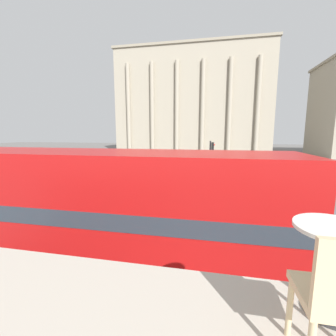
{
  "coord_description": "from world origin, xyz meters",
  "views": [
    {
      "loc": [
        0.24,
        -2.18,
        4.59
      ],
      "look_at": [
        -3.32,
        15.47,
        1.8
      ],
      "focal_mm": 24.0,
      "sensor_mm": 36.0,
      "label": 1
    }
  ],
  "objects_px": {
    "cafe_dining_table": "(334,251)",
    "car_silver": "(162,162)",
    "traffic_light_near": "(184,175)",
    "car_navy": "(271,182)",
    "pedestrian_red": "(233,185)",
    "plaza_building_left": "(192,102)",
    "pedestrian_white": "(274,172)",
    "traffic_light_mid": "(211,159)",
    "pedestrian_black": "(264,169)",
    "double_decker_bus": "(101,210)"
  },
  "relations": [
    {
      "from": "cafe_dining_table",
      "to": "car_silver",
      "type": "height_order",
      "value": "cafe_dining_table"
    },
    {
      "from": "traffic_light_near",
      "to": "car_navy",
      "type": "distance_m",
      "value": 9.56
    },
    {
      "from": "car_navy",
      "to": "pedestrian_red",
      "type": "height_order",
      "value": "pedestrian_red"
    },
    {
      "from": "plaza_building_left",
      "to": "traffic_light_near",
      "type": "height_order",
      "value": "plaza_building_left"
    },
    {
      "from": "car_navy",
      "to": "pedestrian_red",
      "type": "bearing_deg",
      "value": -179.73
    },
    {
      "from": "plaza_building_left",
      "to": "pedestrian_red",
      "type": "bearing_deg",
      "value": -80.3
    },
    {
      "from": "pedestrian_white",
      "to": "car_navy",
      "type": "bearing_deg",
      "value": 47.43
    },
    {
      "from": "car_silver",
      "to": "car_navy",
      "type": "height_order",
      "value": "same"
    },
    {
      "from": "car_silver",
      "to": "pedestrian_red",
      "type": "bearing_deg",
      "value": 166.18
    },
    {
      "from": "traffic_light_near",
      "to": "traffic_light_mid",
      "type": "distance_m",
      "value": 6.06
    },
    {
      "from": "traffic_light_near",
      "to": "car_silver",
      "type": "bearing_deg",
      "value": 106.64
    },
    {
      "from": "pedestrian_white",
      "to": "plaza_building_left",
      "type": "bearing_deg",
      "value": -95.91
    },
    {
      "from": "traffic_light_near",
      "to": "pedestrian_red",
      "type": "bearing_deg",
      "value": 50.16
    },
    {
      "from": "traffic_light_mid",
      "to": "pedestrian_black",
      "type": "relative_size",
      "value": 2.41
    },
    {
      "from": "pedestrian_white",
      "to": "pedestrian_black",
      "type": "height_order",
      "value": "pedestrian_white"
    },
    {
      "from": "cafe_dining_table",
      "to": "car_silver",
      "type": "relative_size",
      "value": 0.17
    },
    {
      "from": "plaza_building_left",
      "to": "pedestrian_red",
      "type": "distance_m",
      "value": 40.3
    },
    {
      "from": "pedestrian_black",
      "to": "pedestrian_white",
      "type": "bearing_deg",
      "value": -32.26
    },
    {
      "from": "cafe_dining_table",
      "to": "traffic_light_mid",
      "type": "xyz_separation_m",
      "value": [
        -1.1,
        16.18,
        -1.09
      ]
    },
    {
      "from": "plaza_building_left",
      "to": "pedestrian_white",
      "type": "distance_m",
      "value": 35.22
    },
    {
      "from": "cafe_dining_table",
      "to": "pedestrian_red",
      "type": "bearing_deg",
      "value": 87.97
    },
    {
      "from": "plaza_building_left",
      "to": "pedestrian_red",
      "type": "relative_size",
      "value": 18.92
    },
    {
      "from": "car_silver",
      "to": "pedestrian_white",
      "type": "relative_size",
      "value": 2.43
    },
    {
      "from": "pedestrian_white",
      "to": "traffic_light_mid",
      "type": "bearing_deg",
      "value": 10.94
    },
    {
      "from": "plaza_building_left",
      "to": "cafe_dining_table",
      "type": "bearing_deg",
      "value": -83.37
    },
    {
      "from": "traffic_light_mid",
      "to": "car_navy",
      "type": "relative_size",
      "value": 0.95
    },
    {
      "from": "traffic_light_near",
      "to": "pedestrian_white",
      "type": "height_order",
      "value": "traffic_light_near"
    },
    {
      "from": "pedestrian_black",
      "to": "pedestrian_red",
      "type": "bearing_deg",
      "value": -68.33
    },
    {
      "from": "cafe_dining_table",
      "to": "plaza_building_left",
      "type": "distance_m",
      "value": 53.1
    },
    {
      "from": "traffic_light_near",
      "to": "car_silver",
      "type": "xyz_separation_m",
      "value": [
        -5.35,
        17.91,
        -1.62
      ]
    },
    {
      "from": "pedestrian_black",
      "to": "double_decker_bus",
      "type": "bearing_deg",
      "value": -69.73
    },
    {
      "from": "plaza_building_left",
      "to": "traffic_light_mid",
      "type": "bearing_deg",
      "value": -82.14
    },
    {
      "from": "car_silver",
      "to": "pedestrian_white",
      "type": "height_order",
      "value": "pedestrian_white"
    },
    {
      "from": "cafe_dining_table",
      "to": "double_decker_bus",
      "type": "bearing_deg",
      "value": 135.44
    },
    {
      "from": "pedestrian_white",
      "to": "pedestrian_red",
      "type": "xyz_separation_m",
      "value": [
        -4.25,
        -6.54,
        0.07
      ]
    },
    {
      "from": "pedestrian_white",
      "to": "pedestrian_red",
      "type": "relative_size",
      "value": 0.94
    },
    {
      "from": "plaza_building_left",
      "to": "car_silver",
      "type": "xyz_separation_m",
      "value": [
        -1.75,
        -23.94,
        -10.99
      ]
    },
    {
      "from": "car_navy",
      "to": "traffic_light_mid",
      "type": "bearing_deg",
      "value": 146.71
    },
    {
      "from": "car_silver",
      "to": "cafe_dining_table",
      "type": "bearing_deg",
      "value": 151.66
    },
    {
      "from": "cafe_dining_table",
      "to": "plaza_building_left",
      "type": "xyz_separation_m",
      "value": [
        -6.06,
        52.14,
        8.0
      ]
    },
    {
      "from": "traffic_light_mid",
      "to": "pedestrian_red",
      "type": "distance_m",
      "value": 3.24
    },
    {
      "from": "double_decker_bus",
      "to": "pedestrian_black",
      "type": "distance_m",
      "value": 20.24
    },
    {
      "from": "traffic_light_mid",
      "to": "car_navy",
      "type": "height_order",
      "value": "traffic_light_mid"
    },
    {
      "from": "car_navy",
      "to": "pedestrian_red",
      "type": "xyz_separation_m",
      "value": [
        -3.28,
        -3.54,
        0.36
      ]
    },
    {
      "from": "car_silver",
      "to": "pedestrian_red",
      "type": "distance_m",
      "value": 16.61
    },
    {
      "from": "pedestrian_white",
      "to": "pedestrian_red",
      "type": "distance_m",
      "value": 7.8
    },
    {
      "from": "double_decker_bus",
      "to": "pedestrian_white",
      "type": "distance_m",
      "value": 18.56
    },
    {
      "from": "double_decker_bus",
      "to": "traffic_light_near",
      "type": "bearing_deg",
      "value": 73.14
    },
    {
      "from": "pedestrian_white",
      "to": "pedestrian_red",
      "type": "height_order",
      "value": "pedestrian_red"
    },
    {
      "from": "pedestrian_red",
      "to": "cafe_dining_table",
      "type": "bearing_deg",
      "value": 167.69
    }
  ]
}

